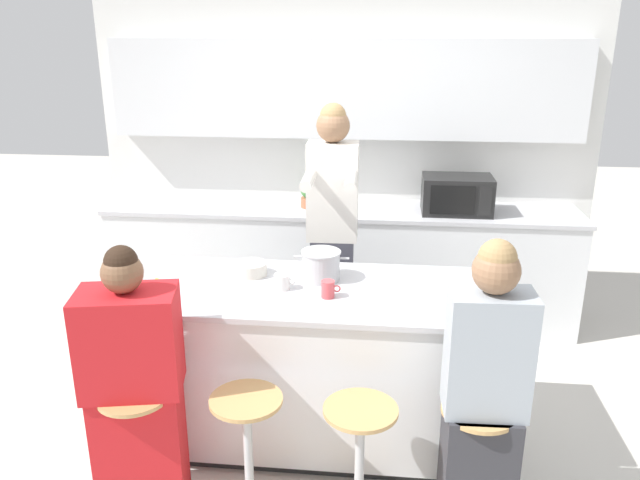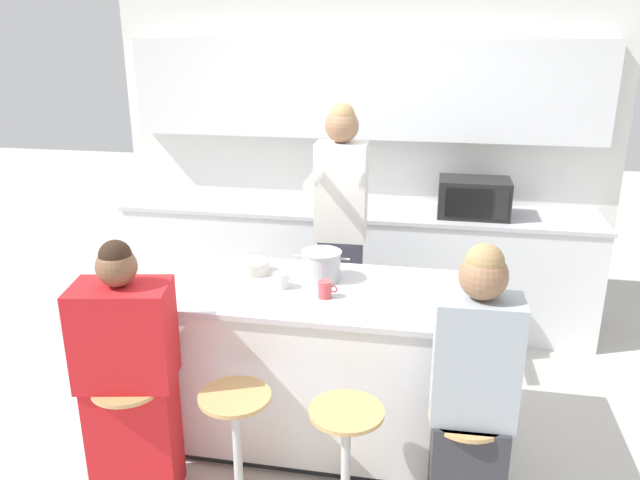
{
  "view_description": "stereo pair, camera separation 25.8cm",
  "coord_description": "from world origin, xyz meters",
  "px_view_note": "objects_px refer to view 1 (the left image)",
  "views": [
    {
      "loc": [
        0.34,
        -3.09,
        2.26
      ],
      "look_at": [
        0.0,
        0.08,
        1.18
      ],
      "focal_mm": 35.0,
      "sensor_mm": 36.0,
      "label": 1
    },
    {
      "loc": [
        0.59,
        -3.05,
        2.26
      ],
      "look_at": [
        0.0,
        0.08,
        1.18
      ],
      "focal_mm": 35.0,
      "sensor_mm": 36.0,
      "label": 2
    }
  ],
  "objects_px": {
    "bar_stool_leftmost": "(140,451)",
    "potted_plant": "(311,193)",
    "coffee_cup_near": "(328,289)",
    "coffee_cup_far": "(282,282)",
    "kitchen_island": "(318,364)",
    "bar_stool_center_right": "(359,467)",
    "banana_bunch": "(154,285)",
    "bar_stool_center_left": "(248,456)",
    "person_wrapped_blanket": "(135,390)",
    "fruit_bowl": "(251,269)",
    "microwave": "(457,195)",
    "cooking_pot": "(321,265)",
    "person_seated_near": "(483,404)",
    "person_cooking": "(332,241)",
    "bar_stool_rightmost": "(474,468)"
  },
  "relations": [
    {
      "from": "cooking_pot",
      "to": "coffee_cup_near",
      "type": "relative_size",
      "value": 3.03
    },
    {
      "from": "coffee_cup_near",
      "to": "banana_bunch",
      "type": "bearing_deg",
      "value": 179.5
    },
    {
      "from": "bar_stool_center_left",
      "to": "kitchen_island",
      "type": "bearing_deg",
      "value": 68.03
    },
    {
      "from": "kitchen_island",
      "to": "potted_plant",
      "type": "distance_m",
      "value": 1.72
    },
    {
      "from": "coffee_cup_far",
      "to": "person_cooking",
      "type": "bearing_deg",
      "value": 75.5
    },
    {
      "from": "bar_stool_leftmost",
      "to": "bar_stool_rightmost",
      "type": "height_order",
      "value": "same"
    },
    {
      "from": "potted_plant",
      "to": "microwave",
      "type": "bearing_deg",
      "value": -2.06
    },
    {
      "from": "bar_stool_center_right",
      "to": "bar_stool_rightmost",
      "type": "relative_size",
      "value": 1.0
    },
    {
      "from": "cooking_pot",
      "to": "microwave",
      "type": "xyz_separation_m",
      "value": [
        0.88,
        1.42,
        0.06
      ]
    },
    {
      "from": "coffee_cup_near",
      "to": "kitchen_island",
      "type": "bearing_deg",
      "value": 120.36
    },
    {
      "from": "person_wrapped_blanket",
      "to": "potted_plant",
      "type": "xyz_separation_m",
      "value": [
        0.57,
        2.23,
        0.41
      ]
    },
    {
      "from": "coffee_cup_near",
      "to": "coffee_cup_far",
      "type": "bearing_deg",
      "value": 162.25
    },
    {
      "from": "potted_plant",
      "to": "coffee_cup_far",
      "type": "bearing_deg",
      "value": -88.63
    },
    {
      "from": "kitchen_island",
      "to": "bar_stool_rightmost",
      "type": "relative_size",
      "value": 3.05
    },
    {
      "from": "bar_stool_center_left",
      "to": "person_cooking",
      "type": "height_order",
      "value": "person_cooking"
    },
    {
      "from": "coffee_cup_far",
      "to": "bar_stool_leftmost",
      "type": "bearing_deg",
      "value": -132.77
    },
    {
      "from": "bar_stool_leftmost",
      "to": "potted_plant",
      "type": "relative_size",
      "value": 2.85
    },
    {
      "from": "banana_bunch",
      "to": "microwave",
      "type": "bearing_deg",
      "value": 43.2
    },
    {
      "from": "bar_stool_leftmost",
      "to": "coffee_cup_far",
      "type": "distance_m",
      "value": 1.09
    },
    {
      "from": "kitchen_island",
      "to": "coffee_cup_far",
      "type": "bearing_deg",
      "value": -172.53
    },
    {
      "from": "person_cooking",
      "to": "kitchen_island",
      "type": "bearing_deg",
      "value": -91.89
    },
    {
      "from": "person_wrapped_blanket",
      "to": "cooking_pot",
      "type": "relative_size",
      "value": 4.41
    },
    {
      "from": "fruit_bowl",
      "to": "potted_plant",
      "type": "relative_size",
      "value": 0.81
    },
    {
      "from": "kitchen_island",
      "to": "person_wrapped_blanket",
      "type": "height_order",
      "value": "person_wrapped_blanket"
    },
    {
      "from": "microwave",
      "to": "cooking_pot",
      "type": "bearing_deg",
      "value": -121.78
    },
    {
      "from": "kitchen_island",
      "to": "potted_plant",
      "type": "xyz_separation_m",
      "value": [
        -0.23,
        1.6,
        0.58
      ]
    },
    {
      "from": "bar_stool_center_left",
      "to": "potted_plant",
      "type": "xyz_separation_m",
      "value": [
        0.03,
        2.25,
        0.72
      ]
    },
    {
      "from": "person_cooking",
      "to": "person_seated_near",
      "type": "bearing_deg",
      "value": -61.32
    },
    {
      "from": "coffee_cup_far",
      "to": "potted_plant",
      "type": "relative_size",
      "value": 0.51
    },
    {
      "from": "banana_bunch",
      "to": "person_seated_near",
      "type": "bearing_deg",
      "value": -17.49
    },
    {
      "from": "coffee_cup_near",
      "to": "banana_bunch",
      "type": "relative_size",
      "value": 0.59
    },
    {
      "from": "person_cooking",
      "to": "fruit_bowl",
      "type": "xyz_separation_m",
      "value": [
        -0.41,
        -0.6,
        0.02
      ]
    },
    {
      "from": "kitchen_island",
      "to": "coffee_cup_near",
      "type": "xyz_separation_m",
      "value": [
        0.06,
        -0.11,
        0.51
      ]
    },
    {
      "from": "kitchen_island",
      "to": "bar_stool_center_left",
      "type": "distance_m",
      "value": 0.72
    },
    {
      "from": "coffee_cup_near",
      "to": "bar_stool_center_left",
      "type": "bearing_deg",
      "value": -120.86
    },
    {
      "from": "bar_stool_leftmost",
      "to": "person_seated_near",
      "type": "bearing_deg",
      "value": 1.53
    },
    {
      "from": "kitchen_island",
      "to": "person_cooking",
      "type": "relative_size",
      "value": 1.08
    },
    {
      "from": "bar_stool_center_left",
      "to": "person_wrapped_blanket",
      "type": "height_order",
      "value": "person_wrapped_blanket"
    },
    {
      "from": "fruit_bowl",
      "to": "banana_bunch",
      "type": "distance_m",
      "value": 0.54
    },
    {
      "from": "bar_stool_center_left",
      "to": "coffee_cup_far",
      "type": "bearing_deg",
      "value": 83.58
    },
    {
      "from": "bar_stool_center_right",
      "to": "banana_bunch",
      "type": "height_order",
      "value": "banana_bunch"
    },
    {
      "from": "person_seated_near",
      "to": "microwave",
      "type": "distance_m",
      "value": 2.23
    },
    {
      "from": "banana_bunch",
      "to": "microwave",
      "type": "xyz_separation_m",
      "value": [
        1.76,
        1.66,
        0.12
      ]
    },
    {
      "from": "bar_stool_leftmost",
      "to": "potted_plant",
      "type": "bearing_deg",
      "value": 76.11
    },
    {
      "from": "person_cooking",
      "to": "coffee_cup_near",
      "type": "xyz_separation_m",
      "value": [
        0.05,
        -0.87,
        0.03
      ]
    },
    {
      "from": "banana_bunch",
      "to": "fruit_bowl",
      "type": "bearing_deg",
      "value": 28.56
    },
    {
      "from": "person_seated_near",
      "to": "potted_plant",
      "type": "xyz_separation_m",
      "value": [
        -1.04,
        2.23,
        0.37
      ]
    },
    {
      "from": "kitchen_island",
      "to": "bar_stool_center_right",
      "type": "height_order",
      "value": "kitchen_island"
    },
    {
      "from": "bar_stool_center_left",
      "to": "cooking_pot",
      "type": "xyz_separation_m",
      "value": [
        0.27,
        0.79,
        0.68
      ]
    },
    {
      "from": "bar_stool_leftmost",
      "to": "potted_plant",
      "type": "height_order",
      "value": "potted_plant"
    }
  ]
}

